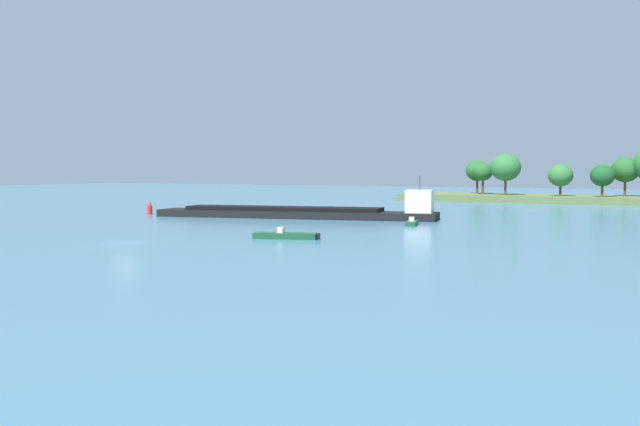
{
  "coord_description": "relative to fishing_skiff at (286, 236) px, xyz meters",
  "views": [
    {
      "loc": [
        44.46,
        -45.8,
        6.3
      ],
      "look_at": [
        3.13,
        28.26,
        1.2
      ],
      "focal_mm": 41.13,
      "sensor_mm": 36.0,
      "label": 1
    }
  ],
  "objects": [
    {
      "name": "fishing_skiff",
      "position": [
        0.0,
        0.0,
        0.0
      ],
      "size": [
        6.09,
        3.3,
        1.03
      ],
      "color": "#19472D",
      "rests_on": "ground"
    },
    {
      "name": "treeline_island",
      "position": [
        9.72,
        86.05,
        2.79
      ],
      "size": [
        61.99,
        14.79,
        10.24
      ],
      "color": "#566B3D",
      "rests_on": "ground"
    },
    {
      "name": "cargo_barge",
      "position": [
        -12.91,
        24.79,
        0.52
      ],
      "size": [
        36.97,
        13.41,
        5.53
      ],
      "color": "black",
      "rests_on": "ground"
    },
    {
      "name": "small_motorboat",
      "position": [
        3.92,
        20.55,
        -0.03
      ],
      "size": [
        2.15,
        4.17,
        0.96
      ],
      "color": "#19472D",
      "rests_on": "ground"
    },
    {
      "name": "ground_plane",
      "position": [
        -9.6,
        -10.3,
        -0.29
      ],
      "size": [
        400.0,
        400.0,
        0.0
      ],
      "primitive_type": "plane",
      "color": "teal"
    },
    {
      "name": "channel_buoy_red",
      "position": [
        -35.6,
        21.37,
        0.52
      ],
      "size": [
        0.7,
        0.7,
        1.9
      ],
      "color": "red",
      "rests_on": "ground"
    }
  ]
}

